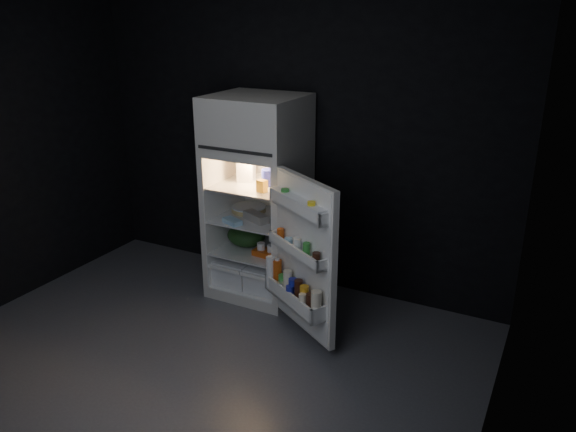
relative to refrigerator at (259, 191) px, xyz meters
The scene contains 18 objects.
floor 1.64m from the refrigerator, 83.72° to the right, with size 4.00×3.40×0.00m, color #55555B.
wall_back 0.57m from the refrigerator, 69.03° to the left, with size 4.00×0.00×2.70m, color black.
wall_right 2.55m from the refrigerator, 31.62° to the right, with size 0.00×3.40×2.70m, color black.
refrigerator is the anchor object (origin of this frame).
fridge_door 0.95m from the refrigerator, 39.76° to the right, with size 0.71×0.54×1.22m.
milk_jug 0.23m from the refrigerator, behind, with size 0.14×0.14×0.24m, color white.
mayo_jar 0.18m from the refrigerator, 13.53° to the right, with size 0.12×0.12×0.14m, color navy.
jam_jar 0.29m from the refrigerator, ahead, with size 0.09×0.09×0.13m, color black.
amber_bottle 0.30m from the refrigerator, 156.77° to the left, with size 0.09×0.09×0.22m, color #B2531C.
small_carton 0.28m from the refrigerator, 54.12° to the right, with size 0.08×0.06×0.10m, color orange.
egg_carton 0.24m from the refrigerator, 71.83° to the right, with size 0.26×0.10×0.07m, color gray.
pie 0.26m from the refrigerator, 160.77° to the left, with size 0.31×0.31×0.04m, color tan.
flat_package 0.37m from the refrigerator, 109.99° to the right, with size 0.18×0.09×0.04m, color #8BB9D7.
wrapped_pkg 0.31m from the refrigerator, 27.54° to the left, with size 0.13×0.11×0.05m, color beige.
produce_bag 0.45m from the refrigerator, 162.71° to the right, with size 0.36×0.30×0.20m, color #193815.
yogurt_tray 0.55m from the refrigerator, 43.55° to the right, with size 0.24×0.13×0.05m, color #B9460F.
small_can_red 0.54m from the refrigerator, 27.35° to the left, with size 0.06×0.06×0.09m, color #B9460F.
small_can_silver 0.52m from the refrigerator, 13.07° to the left, with size 0.07×0.07×0.09m, color silver.
Camera 1 is at (2.22, -2.70, 2.43)m, focal length 35.00 mm.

